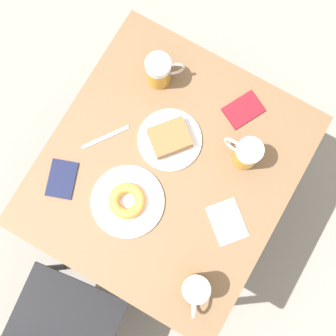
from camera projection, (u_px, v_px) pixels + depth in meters
The scene contains 11 objects.
ground_plane at pixel (168, 197), 2.31m from camera, with size 8.00×8.00×0.00m, color gray.
table at pixel (168, 173), 1.63m from camera, with size 0.80×0.87×0.77m.
plate_with_cake at pixel (170, 139), 1.56m from camera, with size 0.22×0.22×0.05m.
plate_with_donut at pixel (127, 201), 1.52m from camera, with size 0.24×0.24×0.05m.
beer_mug_left at pixel (159, 71), 1.55m from camera, with size 0.11×0.10×0.13m.
beer_mug_center at pixel (246, 153), 1.50m from camera, with size 0.13×0.08×0.13m.
beer_mug_right at pixel (195, 289), 1.42m from camera, with size 0.08×0.12×0.13m.
napkin_folded at pixel (227, 222), 1.52m from camera, with size 0.17×0.16×0.00m.
fork at pixel (105, 137), 1.57m from camera, with size 0.11×0.15×0.00m.
passport_near_edge at pixel (243, 110), 1.59m from camera, with size 0.14×0.15×0.01m.
passport_far_edge at pixel (62, 179), 1.55m from camera, with size 0.13×0.15×0.01m.
Camera 1 is at (-0.14, 0.24, 2.30)m, focal length 50.00 mm.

